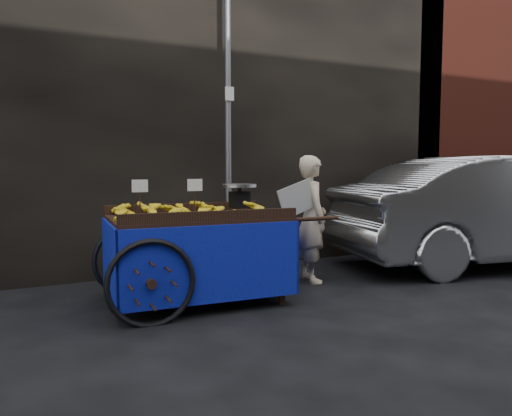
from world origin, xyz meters
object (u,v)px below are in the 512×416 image
vendor (311,219)px  banana_cart (192,225)px  plastic_bag (278,278)px  parked_car (499,211)px

vendor → banana_cart: bearing=109.9°
plastic_bag → parked_car: bearing=-3.6°
banana_cart → plastic_bag: bearing=9.7°
vendor → parked_car: bearing=-86.0°
vendor → parked_car: size_ratio=0.33×
banana_cart → plastic_bag: 1.32m
parked_car → plastic_bag: bearing=98.5°
vendor → plastic_bag: 0.89m
banana_cart → plastic_bag: (1.11, 0.11, -0.71)m
banana_cart → parked_car: (4.67, -0.12, -0.04)m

